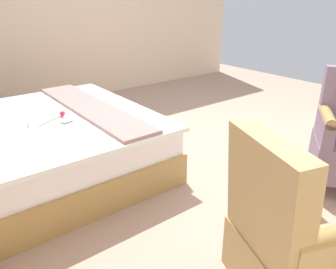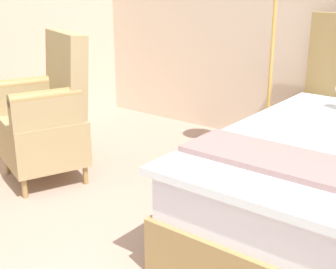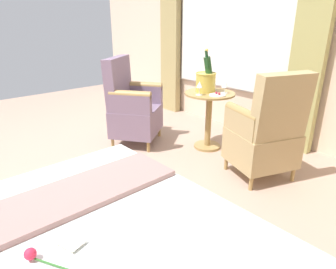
# 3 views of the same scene
# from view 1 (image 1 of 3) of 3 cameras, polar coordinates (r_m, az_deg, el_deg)

# --- Properties ---
(ground_plane) EXTENTS (7.31, 7.31, 0.00)m
(ground_plane) POSITION_cam_1_polar(r_m,az_deg,el_deg) (3.75, 7.43, -1.83)
(ground_plane) COLOR tan
(wall_far_side) EXTENTS (0.12, 5.93, 3.02)m
(wall_far_side) POSITION_cam_1_polar(r_m,az_deg,el_deg) (5.71, -13.28, 21.86)
(wall_far_side) COLOR beige
(wall_far_side) RESTS_ON ground
(bed) EXTENTS (1.94, 2.05, 1.13)m
(bed) POSITION_cam_1_polar(r_m,az_deg,el_deg) (3.16, -23.40, -1.96)
(bed) COLOR #9D7E49
(bed) RESTS_ON ground
(armchair_by_window) EXTENTS (0.69, 0.68, 1.03)m
(armchair_by_window) POSITION_cam_1_polar(r_m,az_deg,el_deg) (1.79, 20.13, -17.20)
(armchair_by_window) COLOR #9D7E49
(armchair_by_window) RESTS_ON ground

